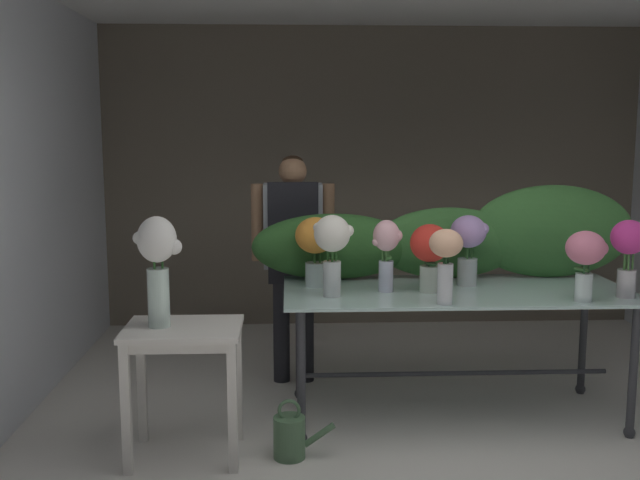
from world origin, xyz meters
TOP-DOWN VIEW (x-y plane):
  - ground_plane at (0.00, 1.94)m, footprint 8.53×8.53m
  - wall_back at (0.00, 3.88)m, footprint 5.09×0.12m
  - wall_left at (-2.54, 1.94)m, footprint 0.12×4.00m
  - display_table_glass at (0.27, 1.48)m, footprint 2.18×0.95m
  - side_table_white at (-1.38, 0.96)m, footprint 0.64×0.51m
  - florist at (-0.76, 2.20)m, footprint 0.60×0.24m
  - foliage_backdrop at (0.29, 1.83)m, footprint 2.59×0.30m
  - vase_ivory_carnations at (-0.53, 1.31)m, footprint 0.24×0.22m
  - vase_scarlet_stock at (0.07, 1.41)m, footprint 0.24×0.24m
  - vase_blush_anemones at (-0.19, 1.43)m, footprint 0.19×0.17m
  - vase_lilac_snapdragons at (0.36, 1.59)m, footprint 0.24×0.23m
  - vase_rosy_lilies at (0.93, 1.11)m, footprint 0.25×0.23m
  - vase_magenta_ranunculus at (1.23, 1.21)m, footprint 0.23×0.21m
  - vase_sunset_peonies at (-0.62, 1.60)m, footprint 0.29×0.26m
  - vase_peach_tulips at (0.11, 1.09)m, footprint 0.20×0.19m
  - vase_white_roses_tall at (-1.51, 0.96)m, footprint 0.27×0.21m
  - watering_can at (-0.79, 0.91)m, footprint 0.35×0.18m

SIDE VIEW (x-z plane):
  - ground_plane at x=0.00m, z-range 0.00..0.00m
  - watering_can at x=-0.79m, z-range -0.05..0.30m
  - side_table_white at x=-1.38m, z-range 0.26..1.02m
  - display_table_glass at x=0.27m, z-range 0.30..1.15m
  - florist at x=-0.76m, z-range 0.20..1.85m
  - vase_scarlet_stock at x=0.07m, z-range 0.89..1.31m
  - foliage_backdrop at x=0.29m, z-range 0.79..1.42m
  - vase_rosy_lilies at x=0.93m, z-range 0.90..1.32m
  - vase_blush_anemones at x=-0.19m, z-range 0.89..1.34m
  - vase_peach_tulips at x=0.11m, z-range 0.90..1.34m
  - vase_lilac_snapdragons at x=0.36m, z-range 0.89..1.35m
  - vase_sunset_peonies at x=-0.62m, z-range 0.90..1.35m
  - vase_white_roses_tall at x=-1.51m, z-range 0.82..1.43m
  - vase_magenta_ranunculus at x=1.23m, z-range 0.90..1.37m
  - vase_ivory_carnations at x=-0.53m, z-range 0.91..1.40m
  - wall_back at x=0.00m, z-range 0.00..2.77m
  - wall_left at x=-2.54m, z-range 0.00..2.77m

